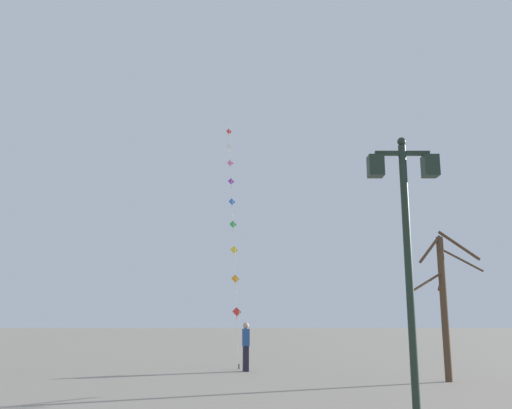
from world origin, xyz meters
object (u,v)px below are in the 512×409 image
twin_lantern_lamp_post (408,222)px  kite_train (235,213)px  kite_flyer (248,345)px  bare_tree (447,299)px

twin_lantern_lamp_post → kite_train: bearing=102.5°
kite_flyer → bare_tree: bare_tree is taller
kite_train → kite_flyer: kite_train is taller
kite_train → kite_flyer: (0.85, -7.37, -6.23)m
twin_lantern_lamp_post → bare_tree: size_ratio=1.14×
kite_train → bare_tree: (7.01, -10.59, -4.69)m
kite_train → kite_flyer: 9.69m
twin_lantern_lamp_post → kite_flyer: (-3.11, 10.44, -2.68)m
twin_lantern_lamp_post → kite_train: (-3.95, 17.81, 3.56)m
twin_lantern_lamp_post → kite_flyer: 11.22m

